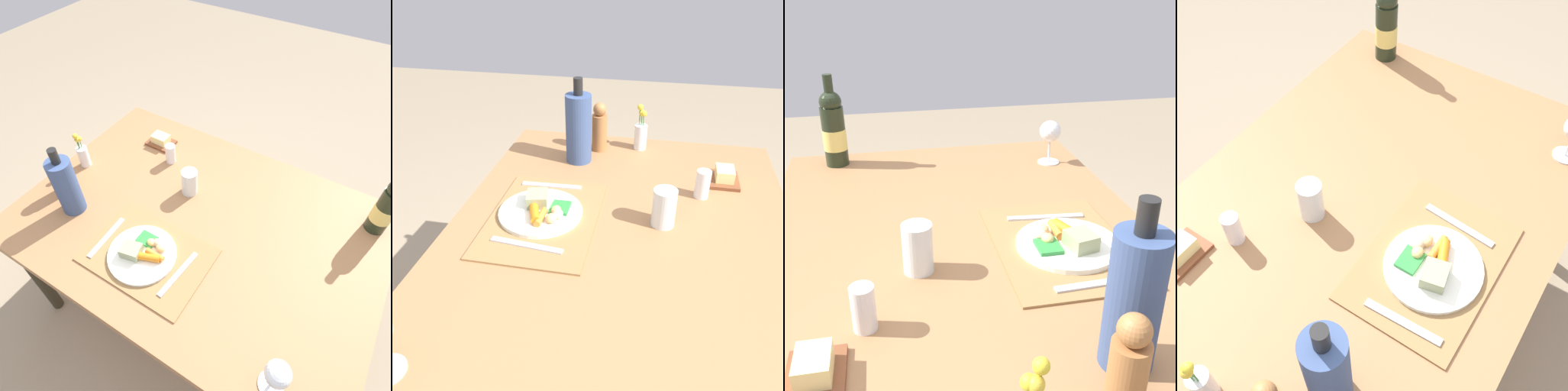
# 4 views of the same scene
# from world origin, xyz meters

# --- Properties ---
(dining_table) EXTENTS (1.43, 1.01, 0.73)m
(dining_table) POSITION_xyz_m (0.00, 0.00, 0.66)
(dining_table) COLOR #9C6C44
(dining_table) RESTS_ON ground_plane
(placemat) EXTENTS (0.45, 0.32, 0.01)m
(placemat) POSITION_xyz_m (-0.07, -0.24, 0.73)
(placemat) COLOR olive
(placemat) RESTS_ON dining_table
(dinner_plate) EXTENTS (0.25, 0.25, 0.05)m
(dinner_plate) POSITION_xyz_m (-0.09, -0.25, 0.75)
(dinner_plate) COLOR white
(dinner_plate) RESTS_ON placemat
(fork) EXTENTS (0.03, 0.20, 0.00)m
(fork) POSITION_xyz_m (-0.25, -0.26, 0.74)
(fork) COLOR silver
(fork) RESTS_ON placemat
(knife) EXTENTS (0.04, 0.21, 0.00)m
(knife) POSITION_xyz_m (0.07, -0.24, 0.74)
(knife) COLOR silver
(knife) RESTS_ON placemat
(butter_dish) EXTENTS (0.13, 0.10, 0.05)m
(butter_dish) POSITION_xyz_m (-0.41, 0.32, 0.75)
(butter_dish) COLOR brown
(butter_dish) RESTS_ON dining_table
(flower_vase) EXTENTS (0.05, 0.05, 0.18)m
(flower_vase) POSITION_xyz_m (-0.62, 0.01, 0.80)
(flower_vase) COLOR silver
(flower_vase) RESTS_ON dining_table
(pepper_mill) EXTENTS (0.06, 0.06, 0.19)m
(pepper_mill) POSITION_xyz_m (-0.58, -0.15, 0.82)
(pepper_mill) COLOR #A46B3A
(pepper_mill) RESTS_ON dining_table
(water_tumbler) EXTENTS (0.07, 0.07, 0.12)m
(water_tumbler) POSITION_xyz_m (-0.11, 0.12, 0.78)
(water_tumbler) COLOR silver
(water_tumbler) RESTS_ON dining_table
(cooler_bottle) EXTENTS (0.09, 0.09, 0.32)m
(cooler_bottle) POSITION_xyz_m (-0.47, -0.21, 0.86)
(cooler_bottle) COLOR #384E7B
(cooler_bottle) RESTS_ON dining_table
(salt_shaker) EXTENTS (0.05, 0.05, 0.09)m
(salt_shaker) POSITION_xyz_m (-0.29, 0.24, 0.78)
(salt_shaker) COLOR white
(salt_shaker) RESTS_ON dining_table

